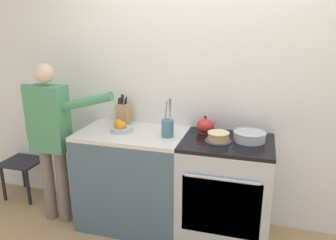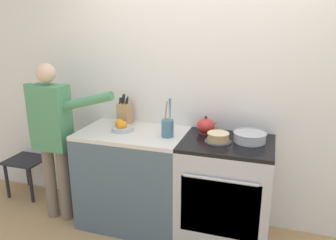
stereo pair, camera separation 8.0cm
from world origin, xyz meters
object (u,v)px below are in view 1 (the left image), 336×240
at_px(stove_range, 225,191).
at_px(fruit_bowl, 121,127).
at_px(tea_kettle, 205,126).
at_px(knife_block, 124,114).
at_px(utensil_crock, 168,127).
at_px(layer_cake, 218,137).
at_px(person_baker, 51,132).
at_px(dining_chair, 28,153).
at_px(mixing_bowl, 249,136).

relative_size(stove_range, fruit_bowl, 4.61).
distance_m(tea_kettle, fruit_bowl, 0.76).
xyz_separation_m(knife_block, fruit_bowl, (0.06, -0.20, -0.07)).
xyz_separation_m(utensil_crock, fruit_bowl, (-0.44, 0.02, -0.04)).
distance_m(layer_cake, person_baker, 1.52).
bearing_deg(dining_chair, layer_cake, -38.25).
bearing_deg(fruit_bowl, knife_block, 106.64).
bearing_deg(knife_block, tea_kettle, -2.05).
bearing_deg(person_baker, layer_cake, -5.42).
bearing_deg(person_baker, mixing_bowl, -3.50).
bearing_deg(stove_range, layer_cake, -161.71).
relative_size(layer_cake, dining_chair, 0.27).
bearing_deg(fruit_bowl, dining_chair, 169.24).
bearing_deg(tea_kettle, fruit_bowl, -166.66).
bearing_deg(fruit_bowl, stove_range, 0.27).
distance_m(tea_kettle, dining_chair, 2.06).
distance_m(layer_cake, utensil_crock, 0.44).
distance_m(layer_cake, mixing_bowl, 0.26).
height_order(layer_cake, fruit_bowl, fruit_bowl).
relative_size(mixing_bowl, knife_block, 0.92).
distance_m(stove_range, person_baker, 1.66).
height_order(tea_kettle, fruit_bowl, tea_kettle).
bearing_deg(layer_cake, person_baker, -174.86).
bearing_deg(fruit_bowl, layer_cake, -1.31).
relative_size(layer_cake, person_baker, 0.14).
xyz_separation_m(stove_range, person_baker, (-1.59, -0.16, 0.45)).
bearing_deg(knife_block, mixing_bowl, -6.78).
xyz_separation_m(layer_cake, person_baker, (-1.51, -0.14, -0.05)).
distance_m(layer_cake, tea_kettle, 0.24).
xyz_separation_m(layer_cake, utensil_crock, (-0.44, -0.00, 0.05)).
height_order(knife_block, fruit_bowl, knife_block).
height_order(stove_range, person_baker, person_baker).
bearing_deg(tea_kettle, utensil_crock, -145.81).
distance_m(tea_kettle, utensil_crock, 0.35).
xyz_separation_m(utensil_crock, dining_chair, (-1.70, 0.26, -0.54)).
bearing_deg(knife_block, utensil_crock, -24.21).
bearing_deg(utensil_crock, tea_kettle, 34.19).
bearing_deg(fruit_bowl, person_baker, -166.11).
distance_m(mixing_bowl, fruit_bowl, 1.13).
relative_size(stove_range, dining_chair, 1.12).
distance_m(stove_range, fruit_bowl, 1.08).
xyz_separation_m(mixing_bowl, knife_block, (-1.19, 0.14, 0.07)).
bearing_deg(tea_kettle, stove_range, -37.90).
height_order(stove_range, dining_chair, stove_range).
xyz_separation_m(mixing_bowl, utensil_crock, (-0.68, -0.09, 0.04)).
bearing_deg(dining_chair, stove_range, -37.38).
relative_size(stove_range, knife_block, 3.09).
relative_size(person_baker, dining_chair, 1.86).
distance_m(tea_kettle, mixing_bowl, 0.41).
xyz_separation_m(stove_range, tea_kettle, (-0.22, 0.17, 0.53)).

